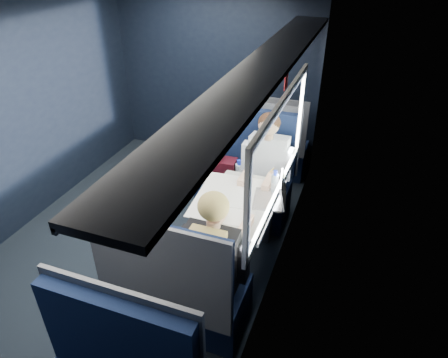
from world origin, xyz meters
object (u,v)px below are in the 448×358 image
(woman, at_px, (217,254))
(cup, at_px, (278,187))
(laptop, at_px, (275,195))
(table, at_px, (238,208))
(seat_row_front, at_px, (267,146))
(bottle_small, at_px, (275,183))
(man, at_px, (265,168))
(seat_bay_near, at_px, (245,180))
(seat_bay_far, at_px, (180,291))

(woman, xyz_separation_m, cup, (0.23, 1.01, 0.05))
(laptop, bearing_deg, table, -159.91)
(laptop, relative_size, cup, 4.80)
(woman, height_order, cup, woman)
(seat_row_front, relative_size, bottle_small, 4.98)
(seat_row_front, xyz_separation_m, man, (0.25, -1.10, 0.31))
(seat_bay_near, bearing_deg, table, -77.35)
(laptop, bearing_deg, seat_bay_far, -116.63)
(laptop, xyz_separation_m, cup, (-0.02, 0.19, -0.03))
(cup, bearing_deg, woman, -102.82)
(seat_row_front, bearing_deg, seat_bay_far, -90.00)
(laptop, bearing_deg, bottle_small, 106.54)
(table, height_order, cup, cup)
(seat_bay_near, height_order, seat_row_front, seat_bay_near)
(seat_bay_far, distance_m, man, 1.62)
(seat_row_front, distance_m, laptop, 1.80)
(woman, bearing_deg, cup, 77.18)
(cup, bearing_deg, man, 120.19)
(seat_row_front, distance_m, man, 1.17)
(bottle_small, bearing_deg, table, -136.74)
(man, bearing_deg, seat_bay_near, 146.99)
(seat_bay_near, distance_m, woman, 1.63)
(seat_row_front, bearing_deg, bottle_small, -73.57)
(woman, bearing_deg, bottle_small, 78.03)
(seat_bay_near, distance_m, cup, 0.83)
(woman, relative_size, bottle_small, 5.67)
(seat_row_front, bearing_deg, man, -77.17)
(table, distance_m, bottle_small, 0.41)
(seat_bay_far, relative_size, woman, 0.95)
(man, distance_m, woman, 1.41)
(seat_bay_near, distance_m, bottle_small, 0.88)
(table, xyz_separation_m, bottle_small, (0.27, 0.26, 0.18))
(cup, bearing_deg, seat_row_front, 107.82)
(man, bearing_deg, table, -95.52)
(woman, xyz_separation_m, laptop, (0.25, 0.82, 0.08))
(table, distance_m, woman, 0.71)
(seat_bay_near, relative_size, woman, 0.95)
(bottle_small, bearing_deg, cup, 61.63)
(seat_row_front, relative_size, cup, 14.29)
(table, relative_size, man, 0.76)
(seat_bay_far, height_order, woman, woman)
(man, bearing_deg, woman, -90.00)
(table, height_order, seat_bay_far, seat_bay_far)
(table, relative_size, laptop, 2.57)
(seat_row_front, relative_size, man, 0.88)
(seat_row_front, bearing_deg, woman, -84.30)
(laptop, bearing_deg, cup, 94.90)
(seat_bay_near, relative_size, man, 0.95)
(seat_bay_far, bearing_deg, laptop, 63.37)
(seat_bay_far, height_order, man, man)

